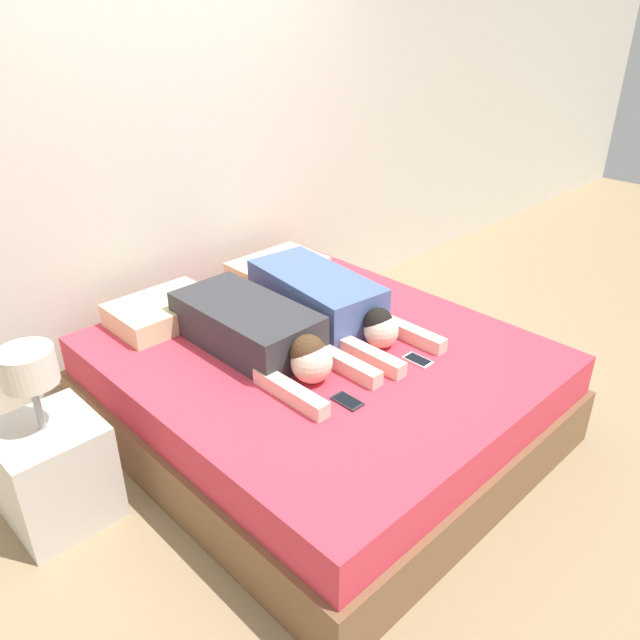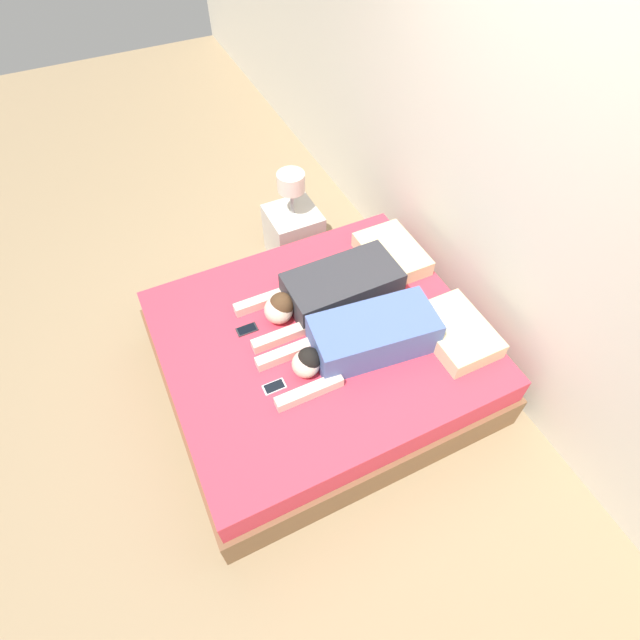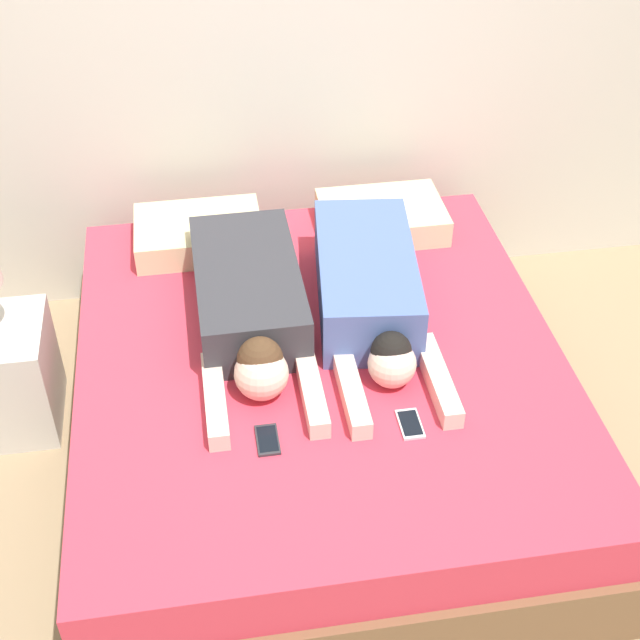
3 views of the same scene
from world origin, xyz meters
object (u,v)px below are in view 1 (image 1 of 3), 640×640
pillow_head_left (164,311)px  cell_phone_right (418,360)px  person_left (258,331)px  pillow_head_right (278,269)px  bed (320,389)px  nightstand (53,465)px  person_right (325,301)px  cell_phone_left (347,401)px

pillow_head_left → cell_phone_right: size_ratio=3.89×
person_left → pillow_head_right: bearing=42.7°
bed → cell_phone_right: (0.24, -0.42, 0.26)m
pillow_head_right → nightstand: size_ratio=0.63×
person_left → person_right: 0.45m
cell_phone_left → pillow_head_right: bearing=61.6°
nightstand → pillow_head_right: bearing=14.5°
cell_phone_left → pillow_head_left: bearing=97.5°
person_left → cell_phone_left: size_ratio=8.03×
person_left → nightstand: (-1.00, 0.16, -0.32)m
bed → nightstand: (-1.23, 0.35, 0.04)m
bed → pillow_head_left: size_ratio=3.84×
bed → cell_phone_right: size_ratio=14.95×
bed → pillow_head_right: pillow_head_right is taller
bed → pillow_head_right: (0.40, 0.77, 0.31)m
cell_phone_right → cell_phone_left: bearing=179.5°
cell_phone_left → nightstand: size_ratio=0.16×
pillow_head_right → person_right: person_right is taller
pillow_head_right → person_left: (-0.63, -0.58, 0.04)m
cell_phone_right → nightstand: size_ratio=0.16×
person_right → cell_phone_left: (-0.46, -0.60, -0.11)m
person_left → cell_phone_left: (-0.01, -0.60, -0.10)m
pillow_head_right → cell_phone_left: size_ratio=3.89×
bed → cell_phone_left: (-0.24, -0.41, 0.26)m
cell_phone_right → pillow_head_left: bearing=118.1°
pillow_head_right → person_left: 0.86m
person_left → nightstand: size_ratio=1.31×
cell_phone_right → nightstand: (-1.47, 0.76, -0.22)m
pillow_head_right → cell_phone_right: pillow_head_right is taller
person_right → nightstand: (-1.45, 0.16, -0.33)m
person_left → pillow_head_left: bearing=105.7°
person_left → bed: bearing=-39.0°
person_left → cell_phone_right: person_left is taller
pillow_head_right → cell_phone_right: size_ratio=3.89×
person_right → nightstand: size_ratio=1.34×
pillow_head_left → cell_phone_right: 1.35m
pillow_head_left → pillow_head_right: 0.79m
cell_phone_left → cell_phone_right: 0.48m
cell_phone_right → bed: bearing=119.7°
bed → pillow_head_left: (-0.40, 0.77, 0.31)m
pillow_head_right → bed: bearing=-117.3°
pillow_head_right → person_left: person_left is taller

